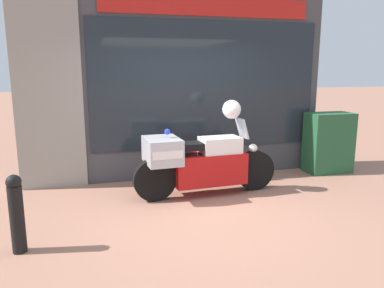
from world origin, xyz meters
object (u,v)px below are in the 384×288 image
(white_helmet, at_px, (232,109))
(street_bollard, at_px, (17,213))
(paramedic_motorcycle, at_px, (198,162))
(utility_cabinet, at_px, (328,143))

(white_helmet, bearing_deg, street_bollard, -156.01)
(paramedic_motorcycle, height_order, utility_cabinet, paramedic_motorcycle)
(white_helmet, distance_m, street_bollard, 3.33)
(utility_cabinet, bearing_deg, white_helmet, -163.61)
(paramedic_motorcycle, bearing_deg, white_helmet, -0.00)
(paramedic_motorcycle, xyz_separation_m, white_helmet, (0.55, 0.03, 0.79))
(paramedic_motorcycle, relative_size, white_helmet, 7.99)
(street_bollard, bearing_deg, utility_cabinet, 20.79)
(paramedic_motorcycle, height_order, street_bollard, paramedic_motorcycle)
(utility_cabinet, xyz_separation_m, white_helmet, (-2.24, -0.66, 0.77))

